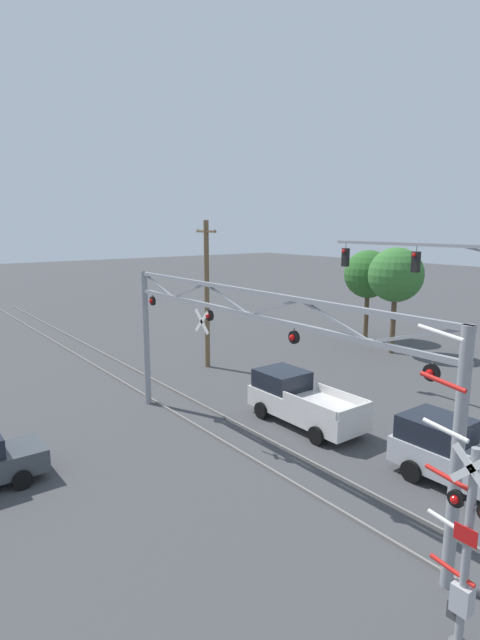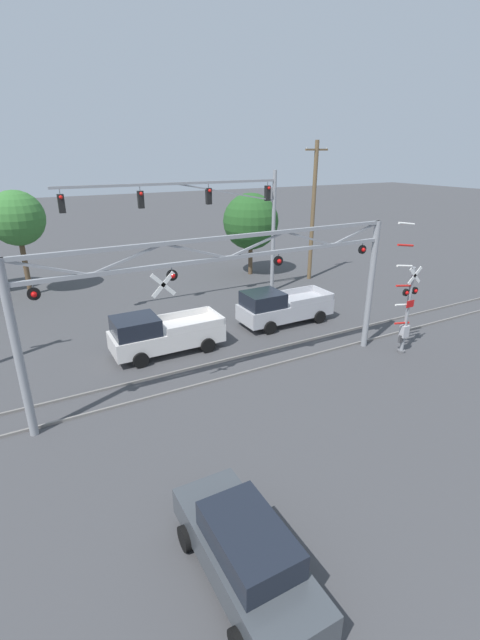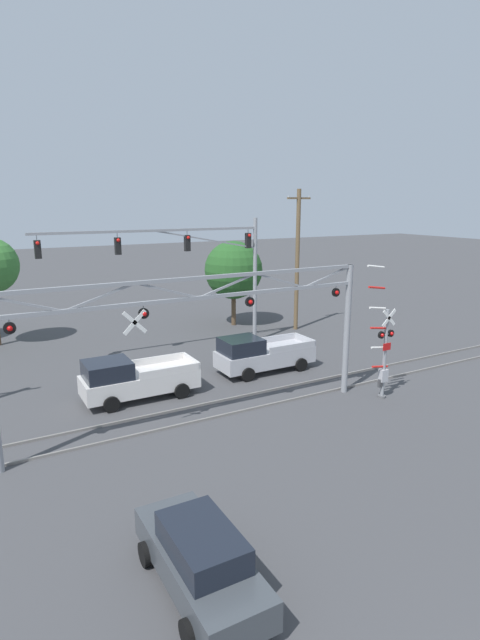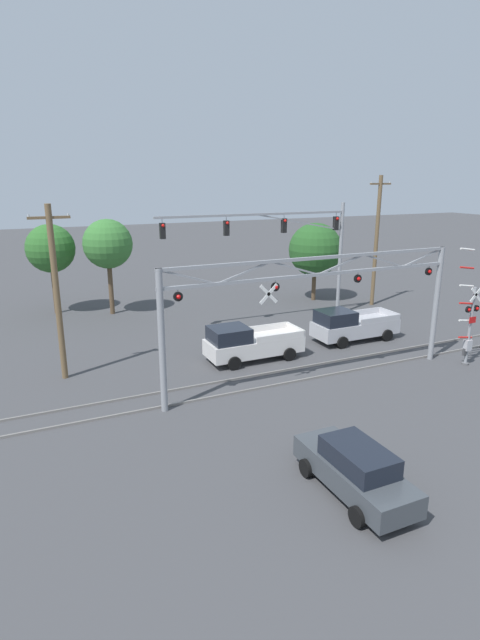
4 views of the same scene
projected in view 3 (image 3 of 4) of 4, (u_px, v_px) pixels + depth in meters
rail_track_near at (199, 421)px, 19.95m from camera, size 80.00×0.08×0.10m
rail_track_far at (185, 408)px, 21.17m from camera, size 80.00×0.08×0.10m
crossing_gantry at (200, 325)px, 18.77m from camera, size 14.76×0.30×5.92m
crossing_signal_mast at (383, 353)px, 21.94m from camera, size 1.74×0.35×6.07m
traffic_signal_span at (202, 258)px, 28.64m from camera, size 12.97×0.39×7.67m
pickup_truck_lead at (134, 379)px, 22.11m from camera, size 5.10×2.17×1.92m
pickup_truck_following at (260, 354)px, 25.71m from camera, size 5.12×2.17×1.92m
sedan_waiting at (200, 558)px, 11.17m from camera, size 1.88×4.37×1.62m
utility_pole_right at (297, 259)px, 33.42m from camera, size 1.80×0.28×9.42m
background_tree_far_left_verge at (234, 270)px, 34.83m from camera, size 4.06×4.06×5.97m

